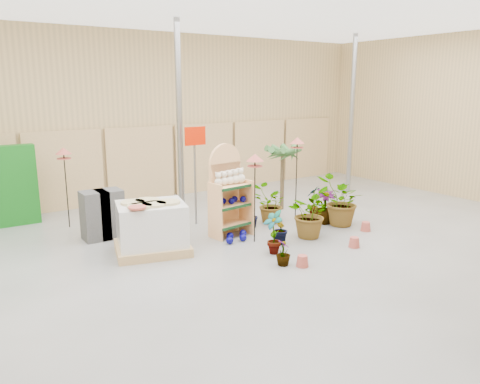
# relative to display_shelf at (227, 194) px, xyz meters

# --- Properties ---
(room) EXTENTS (15.20, 12.10, 4.70)m
(room) POSITION_rel_display_shelf_xyz_m (-0.29, -1.04, 1.34)
(room) COLOR slate
(room) RESTS_ON ground
(display_shelf) EXTENTS (0.87, 0.62, 1.92)m
(display_shelf) POSITION_rel_display_shelf_xyz_m (0.00, 0.00, 0.00)
(display_shelf) COLOR #E4A569
(display_shelf) RESTS_ON ground
(teddy_bears) EXTENTS (0.71, 0.20, 0.31)m
(teddy_bears) POSITION_rel_display_shelf_xyz_m (0.03, -0.09, 0.34)
(teddy_bears) COLOR #F2E4CA
(teddy_bears) RESTS_ON display_shelf
(gazing_balls_shelf) EXTENTS (0.71, 0.24, 0.13)m
(gazing_balls_shelf) POSITION_rel_display_shelf_xyz_m (0.00, -0.12, -0.12)
(gazing_balls_shelf) COLOR #070662
(gazing_balls_shelf) RESTS_ON display_shelf
(gazing_balls_floor) EXTENTS (0.63, 0.39, 0.15)m
(gazing_balls_floor) POSITION_rel_display_shelf_xyz_m (-0.06, -0.44, -0.80)
(gazing_balls_floor) COLOR #070662
(gazing_balls_floor) RESTS_ON ground
(pallet_stack) EXTENTS (1.57, 1.41, 0.99)m
(pallet_stack) POSITION_rel_display_shelf_xyz_m (-1.76, -0.14, -0.40)
(pallet_stack) COLOR tan
(pallet_stack) RESTS_ON ground
(charcoal_planters) EXTENTS (0.80, 0.50, 1.00)m
(charcoal_planters) POSITION_rel_display_shelf_xyz_m (-2.26, 1.20, -0.38)
(charcoal_planters) COLOR #363636
(charcoal_planters) RESTS_ON ground
(offer_sign) EXTENTS (0.50, 0.08, 2.20)m
(offer_sign) POSITION_rel_display_shelf_xyz_m (-0.19, 1.02, 0.69)
(offer_sign) COLOR gray
(offer_sign) RESTS_ON ground
(bird_table_front) EXTENTS (0.34, 0.34, 1.78)m
(bird_table_front) POSITION_rel_display_shelf_xyz_m (0.19, -0.71, 0.77)
(bird_table_front) COLOR black
(bird_table_front) RESTS_ON ground
(bird_table_right) EXTENTS (0.34, 0.34, 1.90)m
(bird_table_right) POSITION_rel_display_shelf_xyz_m (2.14, 0.32, 0.88)
(bird_table_right) COLOR black
(bird_table_right) RESTS_ON ground
(bird_table_back) EXTENTS (0.34, 0.34, 1.78)m
(bird_table_back) POSITION_rel_display_shelf_xyz_m (-2.65, 2.38, 0.77)
(bird_table_back) COLOR black
(bird_table_back) RESTS_ON ground
(palm) EXTENTS (0.70, 0.70, 1.73)m
(palm) POSITION_rel_display_shelf_xyz_m (2.27, 1.01, 0.60)
(palm) COLOR brown
(palm) RESTS_ON ground
(potted_plant_0) EXTENTS (0.33, 0.46, 0.83)m
(potted_plant_0) POSITION_rel_display_shelf_xyz_m (0.09, -1.46, -0.46)
(potted_plant_0) COLOR #34652E
(potted_plant_0) RESTS_ON ground
(potted_plant_1) EXTENTS (0.44, 0.45, 0.64)m
(potted_plant_1) POSITION_rel_display_shelf_xyz_m (0.51, -1.14, -0.56)
(potted_plant_1) COLOR #34652E
(potted_plant_1) RESTS_ON ground
(potted_plant_2) EXTENTS (1.22, 1.21, 1.02)m
(potted_plant_2) POSITION_rel_display_shelf_xyz_m (1.30, -1.06, -0.37)
(potted_plant_2) COLOR #34652E
(potted_plant_2) RESTS_ON ground
(potted_plant_3) EXTENTS (0.60, 0.60, 0.79)m
(potted_plant_3) POSITION_rel_display_shelf_xyz_m (2.27, -0.52, -0.48)
(potted_plant_3) COLOR #34652E
(potted_plant_3) RESTS_ON ground
(potted_plant_4) EXTENTS (0.44, 0.35, 0.74)m
(potted_plant_4) POSITION_rel_display_shelf_xyz_m (2.57, 0.16, -0.51)
(potted_plant_4) COLOR #34652E
(potted_plant_4) RESTS_ON ground
(potted_plant_5) EXTENTS (0.37, 0.33, 0.56)m
(potted_plant_5) POSITION_rel_display_shelf_xyz_m (0.69, 0.13, -0.60)
(potted_plant_5) COLOR #34652E
(potted_plant_5) RESTS_ON ground
(potted_plant_6) EXTENTS (0.91, 0.82, 0.89)m
(potted_plant_6) POSITION_rel_display_shelf_xyz_m (1.25, 0.18, -0.43)
(potted_plant_6) COLOR #34652E
(potted_plant_6) RESTS_ON ground
(potted_plant_7) EXTENTS (0.33, 0.33, 0.46)m
(potted_plant_7) POSITION_rel_display_shelf_xyz_m (-0.13, -2.02, -0.65)
(potted_plant_7) COLOR #34652E
(potted_plant_7) RESTS_ON ground
(potted_plant_10) EXTENTS (1.12, 1.00, 1.13)m
(potted_plant_10) POSITION_rel_display_shelf_xyz_m (2.43, -0.88, -0.31)
(potted_plant_10) COLOR #34652E
(potted_plant_10) RESTS_ON ground
(potted_plant_11) EXTENTS (0.56, 0.56, 0.72)m
(potted_plant_11) POSITION_rel_display_shelf_xyz_m (0.36, 0.30, -0.51)
(potted_plant_11) COLOR #34652E
(potted_plant_11) RESTS_ON ground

